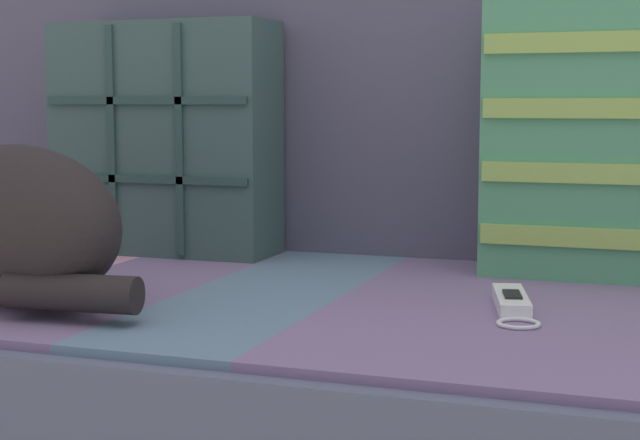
{
  "coord_description": "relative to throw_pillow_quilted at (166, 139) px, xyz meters",
  "views": [
    {
      "loc": [
        0.18,
        -1.09,
        0.64
      ],
      "look_at": [
        -0.22,
        0.05,
        0.5
      ],
      "focal_mm": 55.0,
      "sensor_mm": 36.0,
      "label": 1
    }
  ],
  "objects": [
    {
      "name": "game_remote_far",
      "position": [
        0.61,
        -0.27,
        -0.18
      ],
      "size": [
        0.08,
        0.19,
        0.02
      ],
      "color": "white",
      "rests_on": "couch"
    },
    {
      "name": "throw_pillow_quilted",
      "position": [
        0.0,
        0.0,
        0.0
      ],
      "size": [
        0.36,
        0.14,
        0.37
      ],
      "color": "#38514C",
      "rests_on": "couch"
    },
    {
      "name": "sofa_backrest",
      "position": [
        0.59,
        0.15,
        0.04
      ],
      "size": [
        2.1,
        0.14,
        0.46
      ],
      "color": "#514C60",
      "rests_on": "couch"
    },
    {
      "name": "sleeping_cat",
      "position": [
        0.0,
        -0.42,
        -0.1
      ],
      "size": [
        0.41,
        0.3,
        0.19
      ],
      "color": "black",
      "rests_on": "couch"
    }
  ]
}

